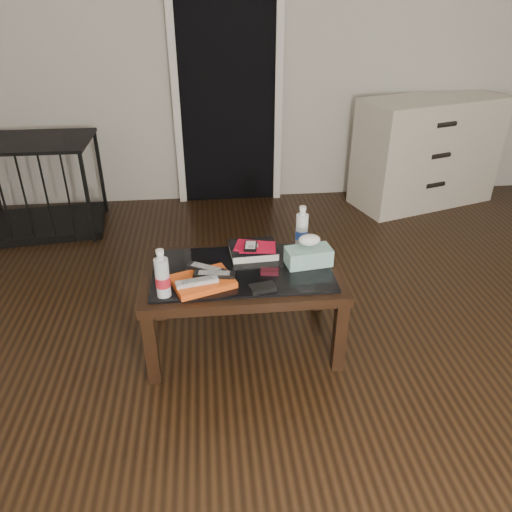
{
  "coord_description": "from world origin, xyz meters",
  "views": [
    {
      "loc": [
        -0.6,
        -1.74,
        1.76
      ],
      "look_at": [
        -0.38,
        0.4,
        0.55
      ],
      "focal_mm": 35.0,
      "sensor_mm": 36.0,
      "label": 1
    }
  ],
  "objects_px": {
    "tissue_box": "(308,256)",
    "coffee_table": "(242,280)",
    "water_bottle_left": "(162,273)",
    "pet_crate": "(40,201)",
    "dresser": "(427,152)",
    "water_bottle_right": "(302,227)",
    "textbook": "(253,250)"
  },
  "relations": [
    {
      "from": "textbook",
      "to": "tissue_box",
      "type": "xyz_separation_m",
      "value": [
        0.27,
        -0.14,
        0.02
      ]
    },
    {
      "from": "water_bottle_left",
      "to": "water_bottle_right",
      "type": "xyz_separation_m",
      "value": [
        0.72,
        0.41,
        0.0
      ]
    },
    {
      "from": "coffee_table",
      "to": "tissue_box",
      "type": "distance_m",
      "value": 0.36
    },
    {
      "from": "coffee_table",
      "to": "textbook",
      "type": "xyz_separation_m",
      "value": [
        0.07,
        0.15,
        0.09
      ]
    },
    {
      "from": "pet_crate",
      "to": "water_bottle_left",
      "type": "bearing_deg",
      "value": -65.18
    },
    {
      "from": "textbook",
      "to": "tissue_box",
      "type": "distance_m",
      "value": 0.3
    },
    {
      "from": "dresser",
      "to": "water_bottle_left",
      "type": "distance_m",
      "value": 2.9
    },
    {
      "from": "pet_crate",
      "to": "water_bottle_right",
      "type": "distance_m",
      "value": 2.28
    },
    {
      "from": "tissue_box",
      "to": "coffee_table",
      "type": "bearing_deg",
      "value": 175.21
    },
    {
      "from": "coffee_table",
      "to": "tissue_box",
      "type": "bearing_deg",
      "value": 3.03
    },
    {
      "from": "dresser",
      "to": "water_bottle_right",
      "type": "relative_size",
      "value": 5.44
    },
    {
      "from": "water_bottle_right",
      "to": "tissue_box",
      "type": "height_order",
      "value": "water_bottle_right"
    },
    {
      "from": "pet_crate",
      "to": "textbook",
      "type": "xyz_separation_m",
      "value": [
        1.53,
        -1.42,
        0.25
      ]
    },
    {
      "from": "pet_crate",
      "to": "water_bottle_left",
      "type": "height_order",
      "value": "pet_crate"
    },
    {
      "from": "coffee_table",
      "to": "textbook",
      "type": "distance_m",
      "value": 0.19
    },
    {
      "from": "water_bottle_right",
      "to": "dresser",
      "type": "bearing_deg",
      "value": 49.15
    },
    {
      "from": "dresser",
      "to": "tissue_box",
      "type": "bearing_deg",
      "value": -144.97
    },
    {
      "from": "pet_crate",
      "to": "coffee_table",
      "type": "bearing_deg",
      "value": -53.73
    },
    {
      "from": "coffee_table",
      "to": "water_bottle_left",
      "type": "relative_size",
      "value": 4.2
    },
    {
      "from": "water_bottle_left",
      "to": "tissue_box",
      "type": "bearing_deg",
      "value": 16.55
    },
    {
      "from": "water_bottle_left",
      "to": "pet_crate",
      "type": "bearing_deg",
      "value": 121.22
    },
    {
      "from": "dresser",
      "to": "pet_crate",
      "type": "relative_size",
      "value": 1.35
    },
    {
      "from": "coffee_table",
      "to": "pet_crate",
      "type": "distance_m",
      "value": 2.15
    },
    {
      "from": "coffee_table",
      "to": "tissue_box",
      "type": "xyz_separation_m",
      "value": [
        0.34,
        0.02,
        0.11
      ]
    },
    {
      "from": "coffee_table",
      "to": "pet_crate",
      "type": "bearing_deg",
      "value": 132.67
    },
    {
      "from": "tissue_box",
      "to": "water_bottle_left",
      "type": "bearing_deg",
      "value": -171.26
    },
    {
      "from": "dresser",
      "to": "tissue_box",
      "type": "xyz_separation_m",
      "value": [
        -1.38,
        -1.79,
        0.06
      ]
    },
    {
      "from": "coffee_table",
      "to": "textbook",
      "type": "bearing_deg",
      "value": 64.97
    },
    {
      "from": "dresser",
      "to": "water_bottle_right",
      "type": "bearing_deg",
      "value": -148.19
    },
    {
      "from": "textbook",
      "to": "water_bottle_left",
      "type": "xyz_separation_m",
      "value": [
        -0.45,
        -0.35,
        0.1
      ]
    },
    {
      "from": "coffee_table",
      "to": "pet_crate",
      "type": "relative_size",
      "value": 1.04
    },
    {
      "from": "dresser",
      "to": "water_bottle_right",
      "type": "height_order",
      "value": "dresser"
    }
  ]
}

